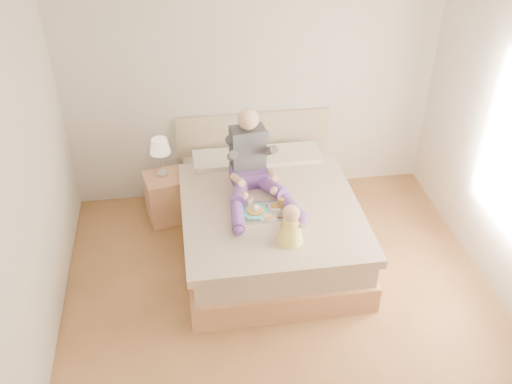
{
  "coord_description": "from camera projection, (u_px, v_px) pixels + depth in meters",
  "views": [
    {
      "loc": [
        -0.79,
        -3.44,
        3.87
      ],
      "look_at": [
        -0.14,
        0.93,
        0.76
      ],
      "focal_mm": 40.0,
      "sensor_mm": 36.0,
      "label": 1
    }
  ],
  "objects": [
    {
      "name": "lamp",
      "position": [
        160.0,
        148.0,
        5.86
      ],
      "size": [
        0.21,
        0.21,
        0.44
      ],
      "color": "silver",
      "rests_on": "nightstand"
    },
    {
      "name": "tray",
      "position": [
        264.0,
        210.0,
        5.37
      ],
      "size": [
        0.43,
        0.35,
        0.12
      ],
      "rotation": [
        0.0,
        0.0,
        -0.06
      ],
      "color": "silver",
      "rests_on": "bed"
    },
    {
      "name": "adult",
      "position": [
        252.0,
        168.0,
        5.56
      ],
      "size": [
        0.7,
        1.04,
        0.84
      ],
      "rotation": [
        0.0,
        0.0,
        0.11
      ],
      "color": "#5B3687",
      "rests_on": "bed"
    },
    {
      "name": "bed",
      "position": [
        267.0,
        218.0,
        5.8
      ],
      "size": [
        1.7,
        2.18,
        1.0
      ],
      "color": "#AA764F",
      "rests_on": "ground"
    },
    {
      "name": "room",
      "position": [
        303.0,
        178.0,
        4.25
      ],
      "size": [
        4.02,
        4.22,
        2.71
      ],
      "color": "brown",
      "rests_on": "ground"
    },
    {
      "name": "nightstand",
      "position": [
        167.0,
        197.0,
        6.17
      ],
      "size": [
        0.5,
        0.46,
        0.53
      ],
      "rotation": [
        0.0,
        0.0,
        0.19
      ],
      "color": "#AA764F",
      "rests_on": "ground"
    },
    {
      "name": "baby",
      "position": [
        291.0,
        227.0,
        4.96
      ],
      "size": [
        0.25,
        0.35,
        0.38
      ],
      "rotation": [
        0.0,
        0.0,
        -0.24
      ],
      "color": "#F7E64E",
      "rests_on": "bed"
    }
  ]
}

